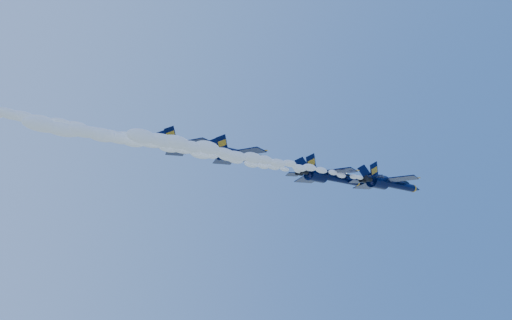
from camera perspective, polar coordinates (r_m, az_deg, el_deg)
jet_lead at (r=98.55m, az=15.00°, el=-2.58°), size 17.40×14.27×6.47m
smoke_trail_jet_lead at (r=77.17m, az=1.31°, el=-0.06°), size 45.24×2.08×1.87m
jet_second at (r=92.59m, az=8.42°, el=-1.86°), size 17.47×14.33×6.49m
smoke_trail_jet_second at (r=74.29m, az=-7.89°, el=1.04°), size 45.24×2.09×1.88m
jet_third at (r=91.72m, az=-1.44°, el=0.32°), size 16.92×13.88×6.29m
smoke_trail_jet_third at (r=78.41m, az=-19.30°, el=3.54°), size 45.24×2.02×1.82m
jet_fourth at (r=99.67m, az=-7.19°, el=1.33°), size 17.70×14.52×6.58m
smoke_trail_jet_fourth at (r=88.87m, az=-24.18°, el=4.31°), size 45.24×2.11×1.90m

